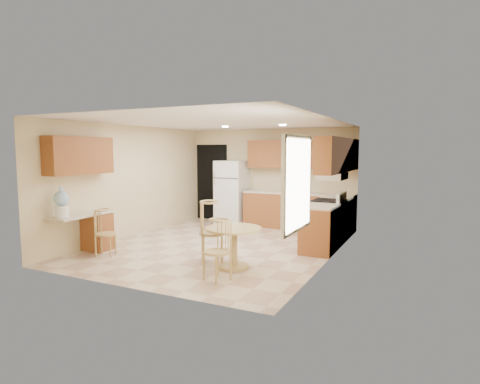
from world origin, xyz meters
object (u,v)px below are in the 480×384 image
at_px(chair_table_a, 209,226).
at_px(water_crock, 62,204).
at_px(dining_table, 234,242).
at_px(chair_table_b, 214,245).
at_px(chair_desk, 102,229).
at_px(refrigerator, 232,192).
at_px(stove, 328,222).

height_order(chair_table_a, water_crock, water_crock).
height_order(dining_table, chair_table_b, chair_table_b).
bearing_deg(chair_desk, water_crock, -67.32).
xyz_separation_m(refrigerator, chair_table_b, (1.96, -4.38, -0.28)).
xyz_separation_m(stove, chair_table_b, (-0.92, -3.17, 0.09)).
bearing_deg(refrigerator, water_crock, -103.08).
height_order(stove, chair_desk, stove).
xyz_separation_m(stove, chair_desk, (-3.47, -2.83, 0.05)).
height_order(chair_table_a, chair_table_b, chair_table_a).
distance_m(stove, dining_table, 2.61).
distance_m(refrigerator, water_crock, 4.64).
distance_m(dining_table, chair_table_a, 0.60).
xyz_separation_m(chair_table_a, water_crock, (-2.41, -1.02, 0.37)).
xyz_separation_m(refrigerator, stove, (2.88, -1.22, -0.37)).
relative_size(refrigerator, stove, 1.53).
distance_m(chair_table_b, chair_desk, 2.58).
distance_m(stove, water_crock, 5.16).
relative_size(refrigerator, dining_table, 1.80).
xyz_separation_m(dining_table, chair_table_a, (-0.55, 0.15, 0.19)).
bearing_deg(refrigerator, chair_table_b, -65.95).
height_order(stove, dining_table, stove).
xyz_separation_m(refrigerator, chair_table_a, (1.36, -3.50, -0.20)).
bearing_deg(chair_desk, chair_table_a, 81.77).
height_order(refrigerator, chair_table_a, refrigerator).
bearing_deg(refrigerator, chair_desk, -98.44).
height_order(chair_table_b, water_crock, water_crock).
distance_m(chair_table_a, chair_table_b, 1.07).
height_order(dining_table, chair_desk, chair_desk).
xyz_separation_m(stove, chair_table_a, (-1.52, -2.28, 0.17)).
xyz_separation_m(chair_table_a, chair_table_b, (0.60, -0.89, -0.09)).
relative_size(chair_desk, water_crock, 1.58).
distance_m(refrigerator, chair_table_b, 4.81).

